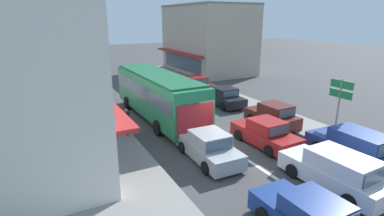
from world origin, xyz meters
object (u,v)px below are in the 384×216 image
at_px(sedan_adjacent_lane_lead, 266,134).
at_px(parked_sedan_kerb_third, 224,97).
at_px(city_bus, 158,93).
at_px(traffic_light_downstreet, 86,57).
at_px(pedestrian_browsing_midblock, 127,120).
at_px(directional_road_sign, 340,95).
at_px(sedan_behind_bus_mid, 209,147).
at_px(wagon_queue_far_back, 336,171).
at_px(parked_hatchback_kerb_second, 273,116).
at_px(parked_hatchback_kerb_rear, 195,85).
at_px(parked_wagon_kerb_front, 355,146).
at_px(pedestrian_with_handbag_near, 103,98).

relative_size(sedan_adjacent_lane_lead, parked_sedan_kerb_third, 1.00).
xyz_separation_m(city_bus, traffic_light_downstreet, (-2.36, 14.83, 0.97)).
bearing_deg(pedestrian_browsing_midblock, directional_road_sign, -29.09).
bearing_deg(sedan_behind_bus_mid, wagon_queue_far_back, -54.36).
bearing_deg(parked_hatchback_kerb_second, parked_sedan_kerb_third, 90.78).
bearing_deg(directional_road_sign, parked_hatchback_kerb_rear, 96.35).
height_order(sedan_adjacent_lane_lead, sedan_behind_bus_mid, same).
bearing_deg(parked_wagon_kerb_front, wagon_queue_far_back, -157.60).
relative_size(sedan_adjacent_lane_lead, parked_hatchback_kerb_second, 1.13).
bearing_deg(parked_hatchback_kerb_rear, pedestrian_browsing_midblock, -137.23).
xyz_separation_m(parked_wagon_kerb_front, parked_sedan_kerb_third, (-0.22, 11.34, -0.08)).
distance_m(parked_hatchback_kerb_rear, pedestrian_browsing_midblock, 12.31).
bearing_deg(wagon_queue_far_back, parked_hatchback_kerb_rear, 80.68).
distance_m(parked_wagon_kerb_front, traffic_light_downstreet, 26.93).
relative_size(sedan_behind_bus_mid, traffic_light_downstreet, 1.01).
distance_m(sedan_adjacent_lane_lead, sedan_behind_bus_mid, 3.74).
xyz_separation_m(sedan_adjacent_lane_lead, pedestrian_with_handbag_near, (-6.68, 10.59, 0.40)).
relative_size(sedan_adjacent_lane_lead, pedestrian_browsing_midblock, 2.60).
bearing_deg(parked_hatchback_kerb_rear, traffic_light_downstreet, 133.59).
bearing_deg(pedestrian_with_handbag_near, directional_road_sign, -47.76).
height_order(parked_sedan_kerb_third, directional_road_sign, directional_road_sign).
height_order(parked_hatchback_kerb_rear, pedestrian_browsing_midblock, pedestrian_browsing_midblock).
bearing_deg(traffic_light_downstreet, parked_hatchback_kerb_second, -66.85).
distance_m(pedestrian_with_handbag_near, pedestrian_browsing_midblock, 5.97).
height_order(wagon_queue_far_back, parked_hatchback_kerb_rear, wagon_queue_far_back).
height_order(city_bus, pedestrian_with_handbag_near, city_bus).
relative_size(parked_wagon_kerb_front, traffic_light_downstreet, 1.08).
bearing_deg(city_bus, directional_road_sign, -47.27).
distance_m(traffic_light_downstreet, pedestrian_with_handbag_near, 11.47).
distance_m(sedan_behind_bus_mid, parked_wagon_kerb_front, 7.21).
relative_size(wagon_queue_far_back, traffic_light_downstreet, 1.09).
xyz_separation_m(city_bus, pedestrian_browsing_midblock, (-2.90, -2.45, -0.81)).
bearing_deg(pedestrian_browsing_midblock, city_bus, 40.13).
height_order(parked_wagon_kerb_front, pedestrian_browsing_midblock, pedestrian_browsing_midblock).
bearing_deg(sedan_adjacent_lane_lead, parked_hatchback_kerb_rear, 79.03).
xyz_separation_m(sedan_behind_bus_mid, parked_hatchback_kerb_rear, (6.25, 13.10, 0.05)).
relative_size(wagon_queue_far_back, parked_wagon_kerb_front, 1.01).
relative_size(wagon_queue_far_back, parked_hatchback_kerb_rear, 1.22).
height_order(sedan_adjacent_lane_lead, parked_hatchback_kerb_rear, parked_hatchback_kerb_rear).
bearing_deg(sedan_behind_bus_mid, city_bus, 89.03).
bearing_deg(wagon_queue_far_back, parked_sedan_kerb_third, 77.50).
height_order(parked_hatchback_kerb_rear, directional_road_sign, directional_road_sign).
bearing_deg(wagon_queue_far_back, parked_hatchback_kerb_second, 67.54).
height_order(parked_hatchback_kerb_second, traffic_light_downstreet, traffic_light_downstreet).
relative_size(sedan_behind_bus_mid, pedestrian_with_handbag_near, 2.59).
distance_m(traffic_light_downstreet, pedestrian_browsing_midblock, 17.37).
relative_size(sedan_adjacent_lane_lead, parked_wagon_kerb_front, 0.94).
xyz_separation_m(traffic_light_downstreet, directional_road_sign, (10.08, -23.18, -0.15)).
bearing_deg(sedan_adjacent_lane_lead, pedestrian_with_handbag_near, 122.24).
xyz_separation_m(directional_road_sign, pedestrian_with_handbag_near, (-10.78, 11.88, -1.64)).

